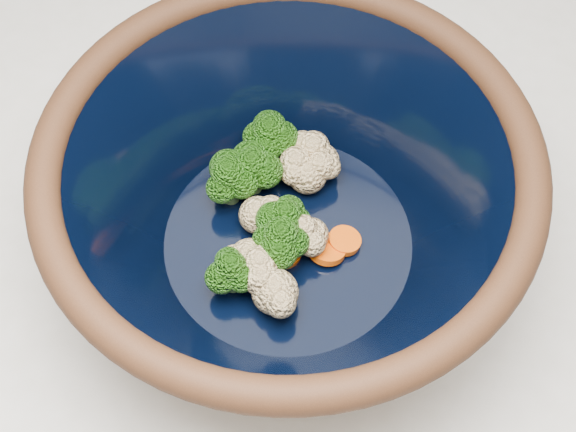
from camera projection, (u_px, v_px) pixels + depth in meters
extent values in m
cube|color=silver|center=(299.00, 350.00, 1.08)|extent=(1.20, 1.20, 0.90)
cylinder|color=black|center=(288.00, 257.00, 0.64)|extent=(0.20, 0.20, 0.01)
torus|color=black|center=(288.00, 161.00, 0.52)|extent=(0.34, 0.34, 0.02)
cylinder|color=black|center=(288.00, 241.00, 0.61)|extent=(0.19, 0.19, 0.00)
cylinder|color=#608442|center=(281.00, 252.00, 0.60)|extent=(0.01, 0.01, 0.02)
ellipsoid|color=#2C7315|center=(281.00, 236.00, 0.58)|extent=(0.04, 0.04, 0.03)
cylinder|color=#608442|center=(232.00, 281.00, 0.58)|extent=(0.01, 0.01, 0.02)
ellipsoid|color=#2C7315|center=(231.00, 268.00, 0.57)|extent=(0.04, 0.04, 0.03)
cylinder|color=#608442|center=(270.00, 150.00, 0.65)|extent=(0.01, 0.01, 0.02)
ellipsoid|color=#2C7315|center=(269.00, 132.00, 0.62)|extent=(0.04, 0.04, 0.03)
cylinder|color=#608442|center=(285.00, 231.00, 0.61)|extent=(0.01, 0.01, 0.02)
ellipsoid|color=#2C7315|center=(285.00, 216.00, 0.59)|extent=(0.04, 0.04, 0.03)
cylinder|color=#608442|center=(254.00, 182.00, 0.63)|extent=(0.01, 0.01, 0.02)
ellipsoid|color=#2C7315|center=(253.00, 165.00, 0.61)|extent=(0.04, 0.04, 0.03)
cylinder|color=#608442|center=(231.00, 192.00, 0.62)|extent=(0.01, 0.01, 0.02)
ellipsoid|color=#2C7315|center=(229.00, 174.00, 0.60)|extent=(0.04, 0.04, 0.04)
sphere|color=beige|center=(258.00, 215.00, 0.61)|extent=(0.03, 0.03, 0.03)
sphere|color=beige|center=(286.00, 237.00, 0.59)|extent=(0.03, 0.03, 0.03)
sphere|color=beige|center=(310.00, 159.00, 0.63)|extent=(0.03, 0.03, 0.03)
sphere|color=beige|center=(307.00, 175.00, 0.62)|extent=(0.03, 0.03, 0.03)
sphere|color=beige|center=(250.00, 260.00, 0.59)|extent=(0.03, 0.03, 0.03)
sphere|color=beige|center=(311.00, 235.00, 0.60)|extent=(0.03, 0.03, 0.03)
sphere|color=beige|center=(321.00, 162.00, 0.63)|extent=(0.03, 0.03, 0.03)
sphere|color=beige|center=(275.00, 292.00, 0.57)|extent=(0.03, 0.03, 0.03)
cylinder|color=#F85C0A|center=(345.00, 241.00, 0.61)|extent=(0.02, 0.02, 0.01)
cylinder|color=#F85C0A|center=(283.00, 244.00, 0.60)|extent=(0.03, 0.03, 0.01)
cylinder|color=#F85C0A|center=(283.00, 251.00, 0.60)|extent=(0.03, 0.03, 0.01)
cylinder|color=#F85C0A|center=(327.00, 249.00, 0.60)|extent=(0.03, 0.03, 0.01)
cylinder|color=#F85C0A|center=(234.00, 173.00, 0.64)|extent=(0.03, 0.03, 0.01)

